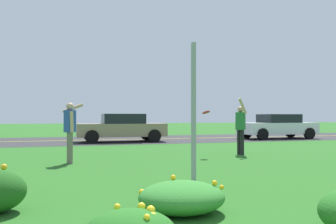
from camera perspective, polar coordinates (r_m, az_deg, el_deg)
name	(u,v)px	position (r m, az deg, el deg)	size (l,w,h in m)	color
ground_plane	(116,160)	(10.56, -8.44, -7.84)	(120.00, 120.00, 0.00)	#26601E
highway_strip	(93,140)	(19.81, -12.23, -4.52)	(120.00, 7.42, 0.01)	#2D2D30
highway_center_stripe	(93,140)	(19.81, -12.23, -4.50)	(120.00, 0.16, 0.00)	yellow
daylily_clump_near_camera	(182,197)	(4.84, 2.26, -13.73)	(1.18, 1.07, 0.48)	#337F2D
sign_post_near_path	(194,113)	(6.86, 4.20, -0.09)	(0.07, 0.10, 2.76)	#93969B
person_thrower_blue_shirt	(70,127)	(10.07, -15.71, -2.36)	(0.58, 0.53, 1.69)	#2D4C9E
person_catcher_green_shirt	(240,125)	(12.25, 11.75, -2.16)	(0.37, 0.51, 1.94)	#287038
frisbee_red	(206,112)	(11.47, 6.25, -0.06)	(0.27, 0.25, 0.14)	red
car_white_leftmost	(278,126)	(21.75, 17.47, -2.22)	(4.50, 2.00, 1.45)	silver
car_tan_center_left	(122,128)	(18.27, -7.58, -2.53)	(4.50, 2.00, 1.45)	#937F60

